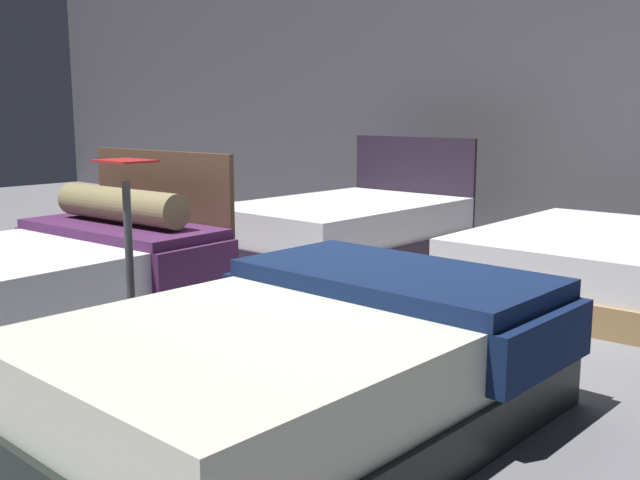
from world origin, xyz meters
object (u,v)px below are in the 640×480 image
(bed_2, at_px, (345,227))
(bed_0, at_px, (43,275))
(bed_1, at_px, (304,367))
(price_sign, at_px, (131,289))
(bed_3, at_px, (592,263))

(bed_2, bearing_deg, bed_0, -91.33)
(bed_1, xyz_separation_m, bed_2, (-2.27, 2.94, -0.02))
(bed_0, bearing_deg, price_sign, -10.87)
(bed_1, distance_m, price_sign, 1.14)
(bed_1, height_order, price_sign, price_sign)
(price_sign, bearing_deg, bed_0, 172.26)
(bed_1, relative_size, bed_3, 0.99)
(bed_1, relative_size, price_sign, 2.03)
(bed_2, bearing_deg, bed_1, -52.18)
(bed_2, bearing_deg, bed_3, 1.13)
(price_sign, bearing_deg, bed_1, 2.26)
(bed_2, xyz_separation_m, price_sign, (1.13, -2.98, 0.16))
(bed_0, distance_m, price_sign, 1.23)
(bed_0, height_order, bed_3, bed_0)
(bed_0, height_order, bed_2, bed_2)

